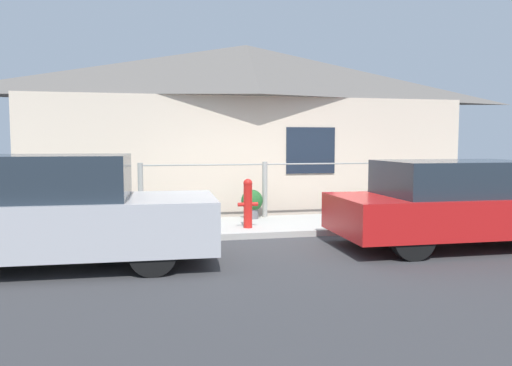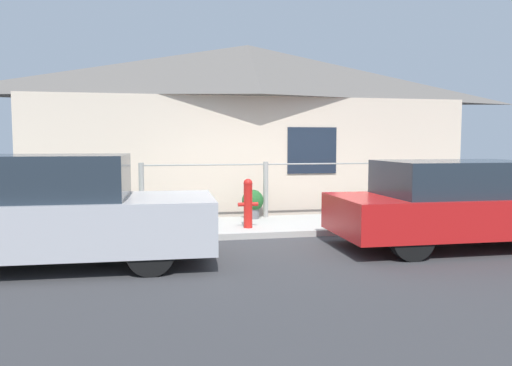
{
  "view_description": "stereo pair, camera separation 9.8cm",
  "coord_description": "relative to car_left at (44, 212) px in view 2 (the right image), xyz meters",
  "views": [
    {
      "loc": [
        -2.3,
        -7.88,
        1.59
      ],
      "look_at": [
        -0.48,
        0.3,
        0.9
      ],
      "focal_mm": 35.0,
      "sensor_mm": 36.0,
      "label": 1
    },
    {
      "loc": [
        -2.2,
        -7.9,
        1.59
      ],
      "look_at": [
        -0.48,
        0.3,
        0.9
      ],
      "focal_mm": 35.0,
      "sensor_mm": 36.0,
      "label": 2
    }
  ],
  "objects": [
    {
      "name": "sidewalk",
      "position": [
        3.56,
        2.11,
        -0.65
      ],
      "size": [
        24.0,
        1.83,
        0.1
      ],
      "color": "#B2AFA8",
      "rests_on": "ground_plane"
    },
    {
      "name": "fire_hydrant",
      "position": [
        2.98,
        1.71,
        -0.15
      ],
      "size": [
        0.35,
        0.16,
        0.85
      ],
      "color": "red",
      "rests_on": "sidewalk"
    },
    {
      "name": "house",
      "position": [
        3.56,
        4.64,
        2.3
      ],
      "size": [
        10.02,
        2.23,
        3.81
      ],
      "color": "beige",
      "rests_on": "ground_plane"
    },
    {
      "name": "potted_plant_near_hydrant",
      "position": [
        3.27,
        2.73,
        -0.28
      ],
      "size": [
        0.42,
        0.42,
        0.56
      ],
      "color": "slate",
      "rests_on": "sidewalk"
    },
    {
      "name": "ground_plane",
      "position": [
        3.56,
        1.2,
        -0.7
      ],
      "size": [
        60.0,
        60.0,
        0.0
      ],
      "primitive_type": "plane",
      "color": "#38383A"
    },
    {
      "name": "fence",
      "position": [
        3.56,
        2.87,
        0.01
      ],
      "size": [
        4.9,
        0.1,
        1.1
      ],
      "color": "#999993",
      "rests_on": "sidewalk"
    },
    {
      "name": "car_left",
      "position": [
        0.0,
        0.0,
        0.0
      ],
      "size": [
        4.27,
        1.75,
        1.43
      ],
      "rotation": [
        0.0,
        0.0,
        -0.04
      ],
      "color": "#B7B7BC",
      "rests_on": "ground_plane"
    },
    {
      "name": "potted_plant_by_fence",
      "position": [
        0.79,
        2.43,
        -0.3
      ],
      "size": [
        0.43,
        0.43,
        0.55
      ],
      "color": "brown",
      "rests_on": "sidewalk"
    },
    {
      "name": "car_right",
      "position": [
        5.97,
        -0.0,
        -0.05
      ],
      "size": [
        4.07,
        1.71,
        1.31
      ],
      "rotation": [
        0.0,
        0.0,
        -0.02
      ],
      "color": "red",
      "rests_on": "ground_plane"
    }
  ]
}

